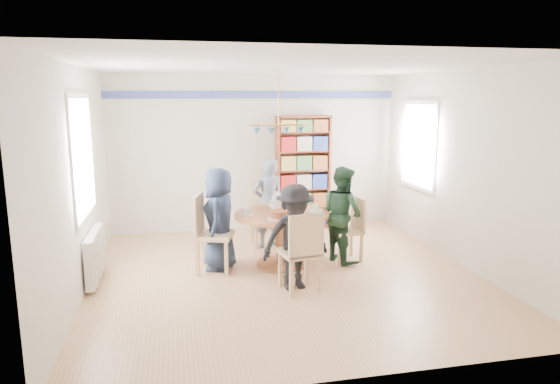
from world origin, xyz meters
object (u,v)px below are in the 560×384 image
object	(u,v)px
chair_right	(351,226)
bookshelf	(303,174)
person_left	(219,219)
person_far	(268,203)
chair_far	(265,209)
dining_table	(282,227)
person_right	(343,214)
radiator	(95,255)
chair_near	(302,249)
person_near	(295,237)
chair_left	(208,229)

from	to	relation	value
chair_right	bookshelf	distance (m)	1.96
person_left	person_far	distance (m)	1.20
bookshelf	chair_right	bearing A→B (deg)	-82.90
chair_far	bookshelf	size ratio (longest dim) A/B	0.51
bookshelf	dining_table	bearing A→B (deg)	-112.54
person_right	person_left	bearing A→B (deg)	71.03
chair_far	chair_right	bearing A→B (deg)	-43.92
radiator	chair_near	bearing A→B (deg)	-19.65
chair_far	person_right	xyz separation A→B (m)	(0.93, -1.04, 0.12)
dining_table	person_far	xyz separation A→B (m)	(-0.02, 0.91, 0.14)
dining_table	person_right	distance (m)	0.90
person_far	dining_table	bearing A→B (deg)	78.04
person_near	dining_table	bearing A→B (deg)	78.44
person_left	bookshelf	xyz separation A→B (m)	(1.65, 1.86, 0.29)
person_left	person_far	xyz separation A→B (m)	(0.83, 0.86, 0.00)
chair_right	person_near	size ratio (longest dim) A/B	0.70
person_near	person_left	bearing A→B (deg)	122.19
chair_near	bookshelf	size ratio (longest dim) A/B	0.50
person_near	radiator	bearing A→B (deg)	152.97
chair_near	chair_far	bearing A→B (deg)	92.14
chair_near	person_right	xyz separation A→B (m)	(0.86, 1.04, 0.14)
chair_right	chair_near	size ratio (longest dim) A/B	0.92
dining_table	person_near	xyz separation A→B (m)	(-0.02, -0.87, 0.09)
radiator	chair_left	bearing A→B (deg)	4.03
person_left	dining_table	bearing A→B (deg)	99.82
chair_left	radiator	bearing A→B (deg)	-175.97
chair_left	chair_right	distance (m)	2.04
radiator	person_left	world-z (taller)	person_left
chair_right	person_far	distance (m)	1.38
person_left	person_right	bearing A→B (deg)	102.21
radiator	person_far	size ratio (longest dim) A/B	0.72
radiator	chair_near	xyz separation A→B (m)	(2.48, -0.88, 0.20)
dining_table	chair_right	bearing A→B (deg)	1.70
dining_table	chair_left	distance (m)	1.02
dining_table	person_far	size ratio (longest dim) A/B	0.93
radiator	bookshelf	size ratio (longest dim) A/B	0.50
radiator	dining_table	size ratio (longest dim) A/B	0.77
chair_near	person_near	distance (m)	0.19
chair_far	person_far	bearing A→B (deg)	-80.91
chair_far	chair_left	bearing A→B (deg)	-131.54
chair_far	bookshelf	xyz separation A→B (m)	(0.84, 0.85, 0.42)
bookshelf	person_right	bearing A→B (deg)	-87.12
chair_right	radiator	bearing A→B (deg)	-177.37
dining_table	chair_left	size ratio (longest dim) A/B	1.23
chair_far	chair_near	distance (m)	2.08
person_left	chair_left	bearing A→B (deg)	-51.43
dining_table	person_left	xyz separation A→B (m)	(-0.86, 0.05, 0.14)
radiator	person_right	distance (m)	3.36
chair_near	person_right	bearing A→B (deg)	50.41
chair_left	chair_right	bearing A→B (deg)	1.64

